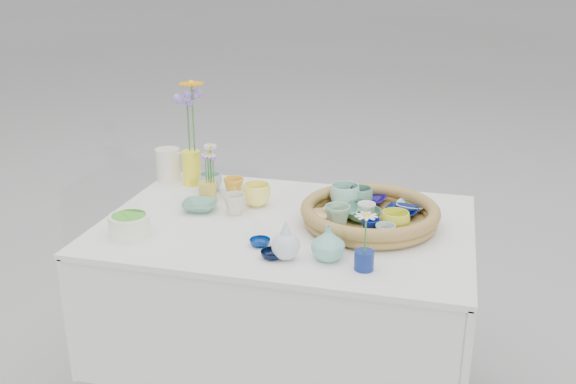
# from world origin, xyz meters

# --- Properties ---
(wicker_tray) EXTENTS (0.47, 0.47, 0.08)m
(wicker_tray) POSITION_xyz_m (0.28, 0.05, 0.80)
(wicker_tray) COLOR olive
(wicker_tray) RESTS_ON display_table
(tray_ceramic_0) EXTENTS (0.13, 0.13, 0.03)m
(tray_ceramic_0) POSITION_xyz_m (0.26, 0.21, 0.80)
(tray_ceramic_0) COLOR #13086A
(tray_ceramic_0) RESTS_ON wicker_tray
(tray_ceramic_1) EXTENTS (0.13, 0.13, 0.03)m
(tray_ceramic_1) POSITION_xyz_m (0.38, 0.12, 0.80)
(tray_ceramic_1) COLOR #020D3E
(tray_ceramic_1) RESTS_ON wicker_tray
(tray_ceramic_2) EXTENTS (0.10, 0.10, 0.07)m
(tray_ceramic_2) POSITION_xyz_m (0.37, -0.04, 0.82)
(tray_ceramic_2) COLOR yellow
(tray_ceramic_2) RESTS_ON wicker_tray
(tray_ceramic_3) EXTENTS (0.14, 0.14, 0.04)m
(tray_ceramic_3) POSITION_xyz_m (0.26, 0.05, 0.80)
(tray_ceramic_3) COLOR #4A7F63
(tray_ceramic_3) RESTS_ON wicker_tray
(tray_ceramic_4) EXTENTS (0.10, 0.10, 0.08)m
(tray_ceramic_4) POSITION_xyz_m (0.19, -0.05, 0.82)
(tray_ceramic_4) COLOR #85AF8A
(tray_ceramic_4) RESTS_ON wicker_tray
(tray_ceramic_5) EXTENTS (0.16, 0.16, 0.03)m
(tray_ceramic_5) POSITION_xyz_m (0.18, 0.07, 0.80)
(tray_ceramic_5) COLOR #91E3CC
(tray_ceramic_5) RESTS_ON wicker_tray
(tray_ceramic_6) EXTENTS (0.13, 0.13, 0.08)m
(tray_ceramic_6) POSITION_xyz_m (0.18, 0.15, 0.83)
(tray_ceramic_6) COLOR #96C8B6
(tray_ceramic_6) RESTS_ON wicker_tray
(tray_ceramic_7) EXTENTS (0.07, 0.07, 0.06)m
(tray_ceramic_7) POSITION_xyz_m (0.27, 0.06, 0.81)
(tray_ceramic_7) COLOR white
(tray_ceramic_7) RESTS_ON wicker_tray
(tray_ceramic_8) EXTENTS (0.13, 0.13, 0.03)m
(tray_ceramic_8) POSITION_xyz_m (0.41, 0.19, 0.80)
(tray_ceramic_8) COLOR #AED5FF
(tray_ceramic_8) RESTS_ON wicker_tray
(tray_ceramic_9) EXTENTS (0.08, 0.08, 0.06)m
(tray_ceramic_9) POSITION_xyz_m (0.30, -0.08, 0.81)
(tray_ceramic_9) COLOR navy
(tray_ceramic_9) RESTS_ON wicker_tray
(tray_ceramic_10) EXTENTS (0.10, 0.10, 0.03)m
(tray_ceramic_10) POSITION_xyz_m (0.12, -0.00, 0.80)
(tray_ceramic_10) COLOR #F5CC8B
(tray_ceramic_10) RESTS_ON wicker_tray
(tray_ceramic_11) EXTENTS (0.07, 0.07, 0.06)m
(tray_ceramic_11) POSITION_xyz_m (0.35, -0.12, 0.81)
(tray_ceramic_11) COLOR #9AB5B2
(tray_ceramic_11) RESTS_ON wicker_tray
(tray_ceramic_12) EXTENTS (0.11, 0.11, 0.07)m
(tray_ceramic_12) POSITION_xyz_m (0.23, 0.17, 0.82)
(tray_ceramic_12) COLOR #599172
(tray_ceramic_12) RESTS_ON wicker_tray
(loose_ceramic_0) EXTENTS (0.09, 0.09, 0.07)m
(loose_ceramic_0) POSITION_xyz_m (-0.26, 0.20, 0.80)
(loose_ceramic_0) COLOR gold
(loose_ceramic_0) RESTS_ON display_table
(loose_ceramic_1) EXTENTS (0.14, 0.14, 0.08)m
(loose_ceramic_1) POSITION_xyz_m (-0.15, 0.13, 0.81)
(loose_ceramic_1) COLOR #FFEF61
(loose_ceramic_1) RESTS_ON display_table
(loose_ceramic_2) EXTENTS (0.15, 0.15, 0.03)m
(loose_ceramic_2) POSITION_xyz_m (-0.33, 0.03, 0.78)
(loose_ceramic_2) COLOR #589075
(loose_ceramic_2) RESTS_ON display_table
(loose_ceramic_3) EXTENTS (0.10, 0.10, 0.07)m
(loose_ceramic_3) POSITION_xyz_m (-0.20, 0.03, 0.80)
(loose_ceramic_3) COLOR beige
(loose_ceramic_3) RESTS_ON display_table
(loose_ceramic_4) EXTENTS (0.08, 0.08, 0.02)m
(loose_ceramic_4) POSITION_xyz_m (-0.03, -0.20, 0.78)
(loose_ceramic_4) COLOR navy
(loose_ceramic_4) RESTS_ON display_table
(loose_ceramic_5) EXTENTS (0.11, 0.11, 0.07)m
(loose_ceramic_5) POSITION_xyz_m (-0.37, 0.24, 0.80)
(loose_ceramic_5) COLOR #96B4AC
(loose_ceramic_5) RESTS_ON display_table
(loose_ceramic_6) EXTENTS (0.08, 0.08, 0.02)m
(loose_ceramic_6) POSITION_xyz_m (0.03, -0.28, 0.78)
(loose_ceramic_6) COLOR black
(loose_ceramic_6) RESTS_ON display_table
(fluted_bowl) EXTENTS (0.16, 0.16, 0.07)m
(fluted_bowl) POSITION_xyz_m (-0.47, -0.23, 0.80)
(fluted_bowl) COLOR white
(fluted_bowl) RESTS_ON display_table
(bud_vase_paleblue) EXTENTS (0.11, 0.11, 0.13)m
(bud_vase_paleblue) POSITION_xyz_m (0.07, -0.28, 0.83)
(bud_vase_paleblue) COLOR silver
(bud_vase_paleblue) RESTS_ON display_table
(bud_vase_seafoam) EXTENTS (0.11, 0.11, 0.11)m
(bud_vase_seafoam) POSITION_xyz_m (0.19, -0.25, 0.82)
(bud_vase_seafoam) COLOR #6EB49F
(bud_vase_seafoam) RESTS_ON display_table
(bud_vase_cobalt) EXTENTS (0.08, 0.08, 0.06)m
(bud_vase_cobalt) POSITION_xyz_m (0.31, -0.29, 0.79)
(bud_vase_cobalt) COLOR navy
(bud_vase_cobalt) RESTS_ON display_table
(single_daisy) EXTENTS (0.09, 0.09, 0.13)m
(single_daisy) POSITION_xyz_m (0.31, -0.30, 0.88)
(single_daisy) COLOR white
(single_daisy) RESTS_ON bud_vase_cobalt
(tall_vase_yellow) EXTENTS (0.08, 0.08, 0.14)m
(tall_vase_yellow) POSITION_xyz_m (-0.47, 0.29, 0.83)
(tall_vase_yellow) COLOR yellow
(tall_vase_yellow) RESTS_ON display_table
(gerbera) EXTENTS (0.13, 0.13, 0.29)m
(gerbera) POSITION_xyz_m (-0.46, 0.30, 1.04)
(gerbera) COLOR #FF9300
(gerbera) RESTS_ON tall_vase_yellow
(hydrangea) EXTENTS (0.09, 0.09, 0.29)m
(hydrangea) POSITION_xyz_m (-0.48, 0.30, 1.01)
(hydrangea) COLOR #795FBA
(hydrangea) RESTS_ON tall_vase_yellow
(white_pitcher) EXTENTS (0.17, 0.14, 0.13)m
(white_pitcher) POSITION_xyz_m (-0.58, 0.32, 0.83)
(white_pitcher) COLOR beige
(white_pitcher) RESTS_ON display_table
(daisy_cup) EXTENTS (0.07, 0.07, 0.07)m
(daisy_cup) POSITION_xyz_m (-0.34, 0.14, 0.80)
(daisy_cup) COLOR gold
(daisy_cup) RESTS_ON display_table
(daisy_posy) EXTENTS (0.09, 0.09, 0.14)m
(daisy_posy) POSITION_xyz_m (-0.34, 0.13, 0.91)
(daisy_posy) COLOR white
(daisy_posy) RESTS_ON daisy_cup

